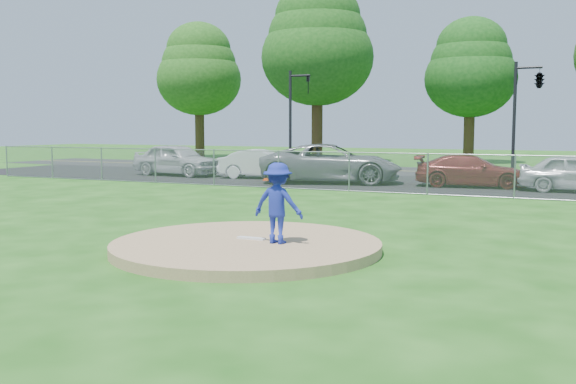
{
  "coord_description": "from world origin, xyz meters",
  "views": [
    {
      "loc": [
        6.03,
        -11.2,
        2.49
      ],
      "look_at": [
        0.0,
        2.0,
        1.0
      ],
      "focal_mm": 40.0,
      "sensor_mm": 36.0,
      "label": 1
    }
  ],
  "objects_px": {
    "pitcher": "(278,203)",
    "parked_car_gray": "(331,163)",
    "tree_left": "(317,43)",
    "traffic_cone": "(268,172)",
    "parked_car_darkred": "(471,171)",
    "parked_car_silver": "(177,159)",
    "traffic_signal_left": "(294,111)",
    "parked_car_white": "(263,164)",
    "traffic_signal_center": "(537,82)",
    "tree_far_left": "(199,69)",
    "tree_center": "(471,67)"
  },
  "relations": [
    {
      "from": "traffic_cone",
      "to": "parked_car_darkred",
      "type": "xyz_separation_m",
      "value": [
        9.01,
        0.62,
        0.28
      ]
    },
    {
      "from": "parked_car_darkred",
      "to": "parked_car_silver",
      "type": "bearing_deg",
      "value": 82.62
    },
    {
      "from": "traffic_signal_left",
      "to": "parked_car_darkred",
      "type": "relative_size",
      "value": 1.24
    },
    {
      "from": "traffic_cone",
      "to": "parked_car_white",
      "type": "bearing_deg",
      "value": 127.17
    },
    {
      "from": "tree_center",
      "to": "traffic_signal_center",
      "type": "relative_size",
      "value": 1.76
    },
    {
      "from": "traffic_signal_left",
      "to": "parked_car_silver",
      "type": "distance_m",
      "value": 7.58
    },
    {
      "from": "traffic_signal_left",
      "to": "parked_car_gray",
      "type": "relative_size",
      "value": 0.91
    },
    {
      "from": "traffic_signal_left",
      "to": "parked_car_silver",
      "type": "height_order",
      "value": "traffic_signal_left"
    },
    {
      "from": "tree_far_left",
      "to": "tree_left",
      "type": "height_order",
      "value": "tree_left"
    },
    {
      "from": "pitcher",
      "to": "parked_car_gray",
      "type": "bearing_deg",
      "value": -72.29
    },
    {
      "from": "tree_far_left",
      "to": "traffic_cone",
      "type": "bearing_deg",
      "value": -50.02
    },
    {
      "from": "parked_car_darkred",
      "to": "tree_center",
      "type": "bearing_deg",
      "value": 2.42
    },
    {
      "from": "tree_far_left",
      "to": "parked_car_gray",
      "type": "distance_m",
      "value": 26.09
    },
    {
      "from": "pitcher",
      "to": "parked_car_darkred",
      "type": "distance_m",
      "value": 15.8
    },
    {
      "from": "tree_far_left",
      "to": "traffic_signal_center",
      "type": "distance_m",
      "value": 28.31
    },
    {
      "from": "parked_car_gray",
      "to": "traffic_cone",
      "type": "bearing_deg",
      "value": 74.67
    },
    {
      "from": "traffic_cone",
      "to": "parked_car_white",
      "type": "relative_size",
      "value": 0.18
    },
    {
      "from": "parked_car_gray",
      "to": "parked_car_darkred",
      "type": "height_order",
      "value": "parked_car_gray"
    },
    {
      "from": "traffic_cone",
      "to": "parked_car_gray",
      "type": "distance_m",
      "value": 3.13
    },
    {
      "from": "traffic_signal_center",
      "to": "pitcher",
      "type": "distance_m",
      "value": 22.5
    },
    {
      "from": "traffic_signal_left",
      "to": "pitcher",
      "type": "xyz_separation_m",
      "value": [
        9.44,
        -21.96,
        -2.37
      ]
    },
    {
      "from": "tree_left",
      "to": "traffic_signal_center",
      "type": "height_order",
      "value": "tree_left"
    },
    {
      "from": "parked_car_white",
      "to": "parked_car_darkred",
      "type": "bearing_deg",
      "value": -103.43
    },
    {
      "from": "parked_car_gray",
      "to": "pitcher",
      "type": "bearing_deg",
      "value": -178.96
    },
    {
      "from": "traffic_signal_center",
      "to": "parked_car_gray",
      "type": "relative_size",
      "value": 0.91
    },
    {
      "from": "tree_center",
      "to": "traffic_signal_left",
      "type": "height_order",
      "value": "tree_center"
    },
    {
      "from": "traffic_signal_center",
      "to": "traffic_cone",
      "type": "bearing_deg",
      "value": -148.2
    },
    {
      "from": "traffic_signal_left",
      "to": "parked_car_gray",
      "type": "height_order",
      "value": "traffic_signal_left"
    },
    {
      "from": "parked_car_darkred",
      "to": "traffic_signal_left",
      "type": "bearing_deg",
      "value": 53.1
    },
    {
      "from": "tree_far_left",
      "to": "traffic_signal_center",
      "type": "xyz_separation_m",
      "value": [
        25.97,
        -11.0,
        -2.45
      ]
    },
    {
      "from": "tree_center",
      "to": "parked_car_gray",
      "type": "xyz_separation_m",
      "value": [
        -2.96,
        -18.8,
        -5.6
      ]
    },
    {
      "from": "parked_car_silver",
      "to": "parked_car_white",
      "type": "distance_m",
      "value": 4.74
    },
    {
      "from": "traffic_signal_left",
      "to": "parked_car_darkred",
      "type": "xyz_separation_m",
      "value": [
        10.73,
        -6.21,
        -2.7
      ]
    },
    {
      "from": "tree_far_left",
      "to": "tree_left",
      "type": "bearing_deg",
      "value": -10.3
    },
    {
      "from": "traffic_cone",
      "to": "parked_car_silver",
      "type": "xyz_separation_m",
      "value": [
        -5.48,
        0.76,
        0.44
      ]
    },
    {
      "from": "tree_far_left",
      "to": "tree_left",
      "type": "xyz_separation_m",
      "value": [
        11.0,
        -2.0,
        1.18
      ]
    },
    {
      "from": "traffic_cone",
      "to": "parked_car_white",
      "type": "xyz_separation_m",
      "value": [
        -0.75,
        0.99,
        0.31
      ]
    },
    {
      "from": "tree_left",
      "to": "parked_car_darkred",
      "type": "relative_size",
      "value": 2.77
    },
    {
      "from": "tree_far_left",
      "to": "tree_left",
      "type": "distance_m",
      "value": 11.24
    },
    {
      "from": "traffic_cone",
      "to": "parked_car_white",
      "type": "height_order",
      "value": "parked_car_white"
    },
    {
      "from": "traffic_cone",
      "to": "parked_car_silver",
      "type": "distance_m",
      "value": 5.55
    },
    {
      "from": "parked_car_white",
      "to": "tree_far_left",
      "type": "bearing_deg",
      "value": 28.87
    },
    {
      "from": "traffic_signal_center",
      "to": "tree_center",
      "type": "bearing_deg",
      "value": 112.49
    },
    {
      "from": "tree_center",
      "to": "parked_car_silver",
      "type": "distance_m",
      "value": 22.17
    },
    {
      "from": "tree_left",
      "to": "traffic_cone",
      "type": "height_order",
      "value": "tree_left"
    },
    {
      "from": "parked_car_white",
      "to": "parked_car_darkred",
      "type": "height_order",
      "value": "parked_car_white"
    },
    {
      "from": "parked_car_gray",
      "to": "parked_car_darkred",
      "type": "bearing_deg",
      "value": -100.35
    },
    {
      "from": "tree_far_left",
      "to": "traffic_signal_left",
      "type": "relative_size",
      "value": 1.92
    },
    {
      "from": "traffic_signal_left",
      "to": "parked_car_gray",
      "type": "xyz_separation_m",
      "value": [
        4.81,
        -6.8,
        -2.5
      ]
    },
    {
      "from": "pitcher",
      "to": "parked_car_darkred",
      "type": "xyz_separation_m",
      "value": [
        1.29,
        15.74,
        -0.33
      ]
    }
  ]
}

